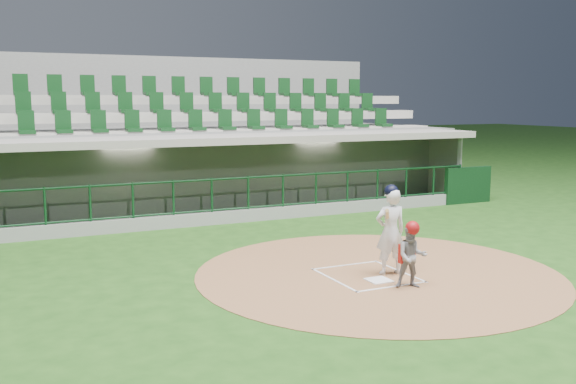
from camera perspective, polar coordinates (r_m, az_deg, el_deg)
ground at (r=12.93m, az=6.36°, el=-7.12°), size 120.00×120.00×0.00m
dirt_circle at (r=12.92m, az=7.97°, el=-7.13°), size 7.20×7.20×0.01m
home_plate at (r=12.35m, az=8.07°, el=-7.77°), size 0.43×0.43×0.02m
batter_box_chalk at (r=12.68m, az=7.07°, el=-7.36°), size 1.55×1.80×0.01m
dugout_structure at (r=19.68m, az=-5.71°, el=1.04°), size 16.40×3.70×3.00m
seating_deck at (r=22.58m, az=-8.23°, el=3.09°), size 17.00×6.72×5.15m
batter at (r=12.65m, az=9.10°, el=-3.32°), size 0.88×0.89×1.77m
catcher at (r=11.88m, az=10.92°, el=-5.51°), size 0.69×0.63×1.23m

